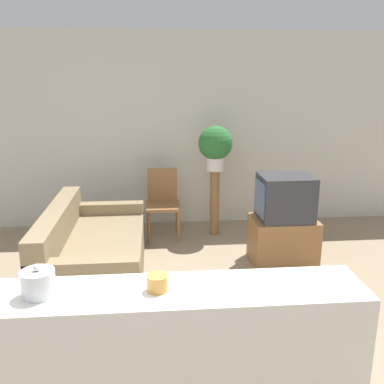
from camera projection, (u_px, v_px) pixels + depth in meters
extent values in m
plane|color=gray|center=(134.00, 382.00, 3.04)|extent=(14.00, 14.00, 0.00)
cube|color=beige|center=(141.00, 131.00, 5.98)|extent=(9.00, 0.06, 2.70)
cube|color=#847051|center=(97.00, 258.00, 4.53)|extent=(0.97, 1.85, 0.46)
cube|color=#847051|center=(57.00, 224.00, 4.39)|extent=(0.20, 1.85, 0.33)
cube|color=#847051|center=(84.00, 292.00, 3.70)|extent=(0.97, 0.16, 0.59)
cube|color=#847051|center=(105.00, 226.00, 5.32)|extent=(0.97, 0.16, 0.59)
cube|color=olive|center=(283.00, 241.00, 4.92)|extent=(0.72, 0.53, 0.53)
cube|color=#333338|center=(285.00, 197.00, 4.78)|extent=(0.58, 0.50, 0.50)
cube|color=#4C6B93|center=(260.00, 198.00, 4.76)|extent=(0.02, 0.41, 0.39)
cube|color=olive|center=(163.00, 206.00, 5.62)|extent=(0.44, 0.44, 0.04)
cube|color=olive|center=(162.00, 185.00, 5.75)|extent=(0.40, 0.04, 0.44)
cylinder|color=olive|center=(149.00, 228.00, 5.48)|extent=(0.04, 0.04, 0.42)
cylinder|color=olive|center=(178.00, 227.00, 5.52)|extent=(0.04, 0.04, 0.42)
cylinder|color=olive|center=(149.00, 219.00, 5.85)|extent=(0.04, 0.04, 0.42)
cylinder|color=olive|center=(177.00, 218.00, 5.88)|extent=(0.04, 0.04, 0.42)
cylinder|color=olive|center=(215.00, 203.00, 5.76)|extent=(0.13, 0.13, 0.89)
cylinder|color=white|center=(215.00, 164.00, 5.62)|extent=(0.23, 0.23, 0.17)
sphere|color=#2D7033|center=(215.00, 143.00, 5.55)|extent=(0.45, 0.45, 0.45)
cube|color=white|center=(128.00, 366.00, 2.48)|extent=(2.72, 0.44, 0.95)
cylinder|color=silver|center=(38.00, 283.00, 2.30)|extent=(0.18, 0.18, 0.14)
sphere|color=silver|center=(36.00, 267.00, 2.27)|extent=(0.04, 0.04, 0.04)
cylinder|color=gold|center=(157.00, 283.00, 2.36)|extent=(0.12, 0.12, 0.09)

